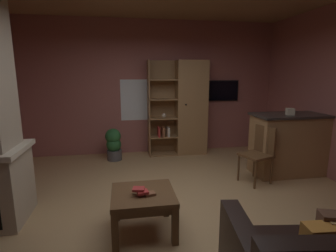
{
  "coord_description": "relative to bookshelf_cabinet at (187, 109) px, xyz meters",
  "views": [
    {
      "loc": [
        -0.6,
        -3.04,
        1.75
      ],
      "look_at": [
        0.0,
        0.4,
        1.05
      ],
      "focal_mm": 28.03,
      "sensor_mm": 36.0,
      "label": 1
    }
  ],
  "objects": [
    {
      "name": "kitchen_bar_counter",
      "position": [
        1.59,
        -1.5,
        -0.46
      ],
      "size": [
        1.52,
        0.65,
        1.07
      ],
      "color": "#997047",
      "rests_on": "ground"
    },
    {
      "name": "table_book_2",
      "position": [
        -1.25,
        -2.88,
        -0.46
      ],
      "size": [
        0.14,
        0.13,
        0.02
      ],
      "primitive_type": "cube",
      "rotation": [
        0.0,
        0.0,
        -0.18
      ],
      "color": "#B22D2D",
      "rests_on": "coffee_table"
    },
    {
      "name": "coffee_table",
      "position": [
        -1.2,
        -2.83,
        -0.62
      ],
      "size": [
        0.69,
        0.65,
        0.47
      ],
      "color": "brown",
      "rests_on": "ground"
    },
    {
      "name": "wall_mounted_tv",
      "position": [
        0.83,
        0.21,
        0.37
      ],
      "size": [
        0.82,
        0.06,
        0.46
      ],
      "color": "black"
    },
    {
      "name": "tissue_box",
      "position": [
        1.38,
        -1.58,
        0.13
      ],
      "size": [
        0.15,
        0.15,
        0.11
      ],
      "primitive_type": "cube",
      "rotation": [
        0.0,
        0.0,
        -0.28
      ],
      "color": "#BFB299",
      "rests_on": "kitchen_bar_counter"
    },
    {
      "name": "potted_floor_plant",
      "position": [
        -1.59,
        -0.23,
        -0.66
      ],
      "size": [
        0.32,
        0.32,
        0.66
      ],
      "color": "#4C4C51",
      "rests_on": "ground"
    },
    {
      "name": "table_book_1",
      "position": [
        -1.21,
        -2.91,
        -0.49
      ],
      "size": [
        0.13,
        0.12,
        0.03
      ],
      "primitive_type": "cube",
      "rotation": [
        0.0,
        0.0,
        0.16
      ],
      "color": "#B22D2D",
      "rests_on": "coffee_table"
    },
    {
      "name": "floor",
      "position": [
        -0.79,
        -2.47,
        -1.01
      ],
      "size": [
        5.64,
        5.43,
        0.02
      ],
      "primitive_type": "cube",
      "color": "tan",
      "rests_on": "ground"
    },
    {
      "name": "window_pane_back",
      "position": [
        -1.1,
        0.24,
        0.18
      ],
      "size": [
        0.66,
        0.01,
        0.89
      ],
      "primitive_type": "cube",
      "color": "white"
    },
    {
      "name": "dining_chair",
      "position": [
        0.77,
        -1.75,
        -0.47
      ],
      "size": [
        0.53,
        0.53,
        0.92
      ],
      "color": "brown",
      "rests_on": "ground"
    },
    {
      "name": "table_book_0",
      "position": [
        -1.13,
        -2.9,
        -0.51
      ],
      "size": [
        0.12,
        0.11,
        0.03
      ],
      "primitive_type": "cube",
      "rotation": [
        0.0,
        0.0,
        0.18
      ],
      "color": "brown",
      "rests_on": "coffee_table"
    },
    {
      "name": "wall_back",
      "position": [
        -0.79,
        0.27,
        0.44
      ],
      "size": [
        5.76,
        0.06,
        2.87
      ],
      "primitive_type": "cube",
      "color": "#9E5B56",
      "rests_on": "ground"
    },
    {
      "name": "bookshelf_cabinet",
      "position": [
        0.0,
        0.0,
        0.0
      ],
      "size": [
        1.27,
        0.41,
        2.02
      ],
      "color": "#997047",
      "rests_on": "ground"
    }
  ]
}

